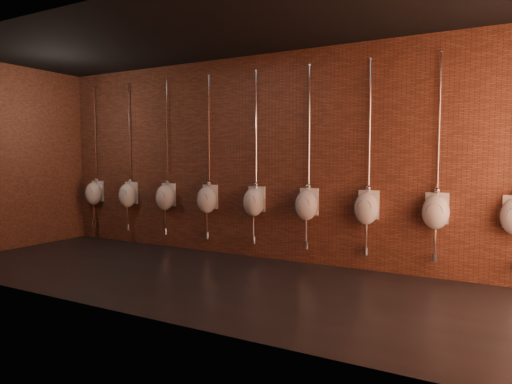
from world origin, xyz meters
TOP-DOWN VIEW (x-y plane):
  - ground at (0.00, 0.00)m, footprint 8.50×8.50m
  - room_shell at (0.00, 0.00)m, footprint 8.54×3.04m
  - urinal_0 at (-3.79, 1.38)m, footprint 0.34×0.30m
  - urinal_1 at (-2.89, 1.38)m, footprint 0.34×0.30m
  - urinal_2 at (-1.99, 1.38)m, footprint 0.34×0.30m
  - urinal_3 at (-1.10, 1.38)m, footprint 0.34×0.30m
  - urinal_4 at (-0.20, 1.38)m, footprint 0.34×0.30m
  - urinal_5 at (0.70, 1.38)m, footprint 0.34×0.30m
  - urinal_6 at (1.60, 1.38)m, footprint 0.34×0.30m
  - urinal_7 at (2.49, 1.38)m, footprint 0.34×0.30m

SIDE VIEW (x-z plane):
  - ground at x=0.00m, z-range 0.00..0.00m
  - urinal_0 at x=-3.79m, z-range -0.44..2.27m
  - urinal_1 at x=-2.89m, z-range -0.44..2.27m
  - urinal_2 at x=-1.99m, z-range -0.44..2.27m
  - urinal_3 at x=-1.10m, z-range -0.44..2.27m
  - urinal_4 at x=-0.20m, z-range -0.44..2.27m
  - urinal_5 at x=0.70m, z-range -0.44..2.27m
  - urinal_6 at x=1.60m, z-range -0.44..2.27m
  - urinal_7 at x=2.49m, z-range -0.44..2.27m
  - room_shell at x=0.00m, z-range 0.40..3.62m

